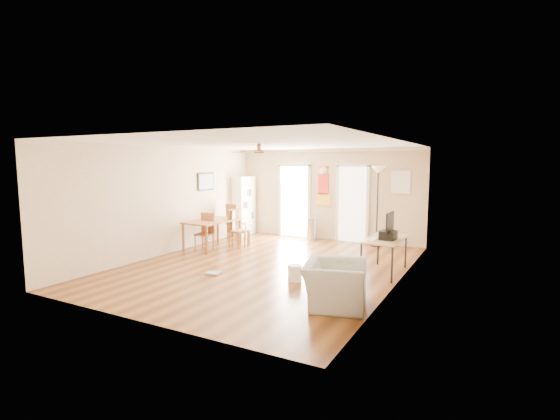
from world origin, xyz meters
The scene contains 29 objects.
floor centered at (0.00, 0.00, 0.00)m, with size 7.00×7.00×0.00m, color brown.
ceiling centered at (0.00, 0.00, 2.60)m, with size 5.50×7.00×0.00m, color silver, non-canonical shape.
wall_back centered at (0.00, 3.50, 1.30)m, with size 5.50×0.04×2.60m, color beige, non-canonical shape.
wall_front centered at (0.00, -3.50, 1.30)m, with size 5.50×0.04×2.60m, color beige, non-canonical shape.
wall_left centered at (-2.75, 0.00, 1.30)m, with size 0.04×7.00×2.60m, color beige, non-canonical shape.
wall_right centered at (2.75, 0.00, 1.30)m, with size 0.04×7.00×2.60m, color beige, non-canonical shape.
crown_molding centered at (0.00, 0.00, 2.56)m, with size 5.50×7.00×0.08m, color white, non-canonical shape.
kitchen_doorway centered at (-1.05, 3.48, 1.05)m, with size 0.90×0.10×2.10m, color white, non-canonical shape.
bathroom_doorway centered at (0.75, 3.48, 1.05)m, with size 0.80×0.10×2.10m, color white, non-canonical shape.
wall_decal centered at (-0.13, 3.48, 1.55)m, with size 0.46×0.03×1.10m, color red.
ac_grille centered at (2.05, 3.47, 1.70)m, with size 0.50×0.04×0.60m, color white.
framed_poster centered at (-2.73, 1.40, 1.70)m, with size 0.04×0.66×0.48m, color black.
ceiling_fan centered at (0.00, -0.30, 2.43)m, with size 1.24×1.24×0.20m, color #593819, non-canonical shape.
bookshelf centered at (-2.55, 3.01, 0.90)m, with size 0.36×0.81×1.79m, color white, non-canonical shape.
dining_table centered at (-2.15, 0.91, 0.37)m, with size 0.88×1.47×0.74m, color #A45F35, non-canonical shape.
dining_chair_right_a centered at (-1.60, 1.41, 0.48)m, with size 0.39×0.39×0.95m, color #A37534, non-canonical shape.
dining_chair_right_b centered at (-1.60, 1.29, 0.49)m, with size 0.41×0.41×0.99m, color olive, non-canonical shape.
dining_chair_near centered at (-2.19, 0.61, 0.46)m, with size 0.38×0.38×0.93m, color #995B31, non-canonical shape.
dining_chair_far centered at (-2.28, 2.19, 0.52)m, with size 0.43×0.43×1.04m, color brown, non-canonical shape.
trash_can centered at (-0.37, 3.21, 0.32)m, with size 0.30×0.30×0.64m, color silver.
torchiere_lamp centered at (1.52, 3.19, 1.07)m, with size 0.40×0.40×2.13m, color black, non-canonical shape.
computer_desk centered at (2.37, 0.62, 0.36)m, with size 0.66×1.33×0.71m, color tan, non-canonical shape.
imac centered at (2.47, 0.56, 0.98)m, with size 0.08×0.58×0.54m, color black, non-canonical shape.
keyboard centered at (2.20, 0.35, 0.72)m, with size 0.13×0.39×0.01m, color silver.
printer centered at (2.45, 0.52, 0.80)m, with size 0.29×0.34×0.17m, color black.
orange_bottle centered at (2.30, 1.05, 0.82)m, with size 0.07×0.07×0.22m, color #CF5812.
wastebasket_a centered at (1.02, -0.72, 0.15)m, with size 0.26×0.26×0.30m, color white.
floor_cloth centered at (-0.62, -1.08, 0.02)m, with size 0.28×0.22×0.04m, color gray.
armchair centered at (2.15, -1.60, 0.34)m, with size 1.05×0.92×0.68m, color #A8A8A3.
Camera 1 is at (4.28, -7.37, 2.21)m, focal length 25.96 mm.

